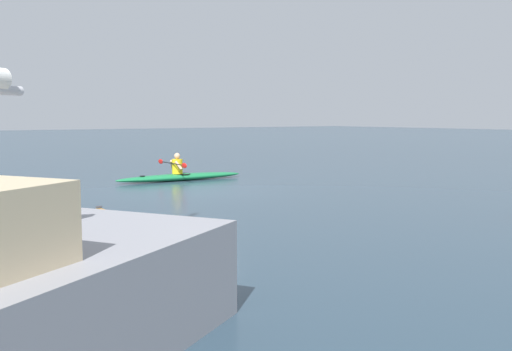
# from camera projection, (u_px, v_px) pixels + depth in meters

# --- Properties ---
(ground_plane) EXTENTS (160.00, 160.00, 0.00)m
(ground_plane) POSITION_uv_depth(u_px,v_px,m) (186.00, 191.00, 17.20)
(ground_plane) COLOR #283D4C
(kayak) EXTENTS (4.70, 0.82, 0.24)m
(kayak) POSITION_uv_depth(u_px,v_px,m) (181.00, 177.00, 20.04)
(kayak) COLOR #19723F
(kayak) RESTS_ON ground
(kayaker) EXTENTS (0.47, 2.39, 0.72)m
(kayaker) POSITION_uv_depth(u_px,v_px,m) (177.00, 165.00, 19.92)
(kayaker) COLOR yellow
(kayaker) RESTS_ON kayak
(mooring_buoy_white_far) EXTENTS (0.52, 0.52, 0.56)m
(mooring_buoy_white_far) POSITION_uv_depth(u_px,v_px,m) (99.00, 222.00, 10.77)
(mooring_buoy_white_far) COLOR orange
(mooring_buoy_white_far) RESTS_ON ground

